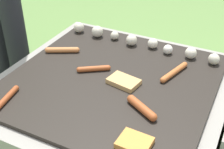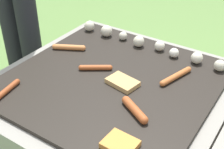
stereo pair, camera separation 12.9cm
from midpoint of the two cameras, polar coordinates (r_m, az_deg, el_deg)
The scene contains 9 objects.
grill at distance 1.44m, azimuth 2.60°, elevation -8.00°, with size 0.93×0.93×0.43m.
sausage_front_center at distance 1.35m, azimuth -0.31°, elevation 1.19°, with size 0.13×0.09×0.02m.
sausage_mid_left at distance 1.34m, azimuth 14.35°, elevation -0.38°, with size 0.07×0.18×0.02m.
sausage_mid_right at distance 1.12m, azimuth 7.47°, elevation -6.51°, with size 0.14×0.09×0.03m.
sausage_back_center at distance 1.26m, azimuth -15.99°, elevation -2.89°, with size 0.04×0.15×0.02m.
sausage_back_left at distance 1.52m, azimuth -5.49°, elevation 4.91°, with size 0.15×0.09×0.03m.
bread_slice_center at distance 1.27m, azimuth 4.87°, elevation -1.52°, with size 0.14×0.10×0.02m.
bread_slice_right at distance 1.00m, azimuth 5.29°, elevation -12.72°, with size 0.11×0.09×0.02m.
mushroom_row at distance 1.54m, azimuth 8.27°, elevation 5.77°, with size 0.77×0.07×0.06m.
Camera 2 is at (0.59, -0.90, 1.16)m, focal length 50.00 mm.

